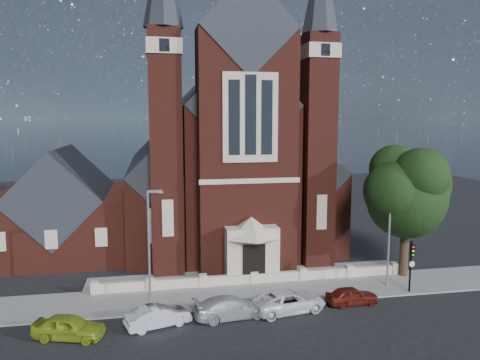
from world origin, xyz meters
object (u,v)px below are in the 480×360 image
object	(u,v)px
street_lamp_left	(150,240)
car_lime_van	(69,327)
car_dark_red	(352,296)
car_silver_a	(158,316)
street_lamp_right	(390,229)
street_tree	(410,194)
car_white_suv	(289,301)
parish_hall	(64,213)
car_silver_b	(231,307)
church	(222,162)
traffic_signal	(411,260)

from	to	relation	value
street_lamp_left	car_lime_van	xyz separation A→B (m)	(-4.80, -4.42, -3.88)
street_lamp_left	car_dark_red	world-z (taller)	street_lamp_left
car_silver_a	car_dark_red	size ratio (longest dim) A/B	1.12
street_lamp_left	street_lamp_right	world-z (taller)	same
street_tree	car_white_suv	xyz separation A→B (m)	(-11.42, -4.75, -6.25)
parish_hall	car_silver_b	world-z (taller)	parish_hall
church	street_lamp_left	xyz separation A→B (m)	(-7.91, -18.94, -3.59)
street_lamp_left	traffic_signal	distance (m)	19.08
traffic_signal	parish_hall	bearing A→B (deg)	150.02
traffic_signal	car_lime_van	distance (m)	23.95
street_tree	car_silver_a	distance (m)	21.78
parish_hall	car_dark_red	size ratio (longest dim) A/B	3.33
parish_hall	church	bearing A→B (deg)	17.16
parish_hall	street_tree	world-z (taller)	street_tree
street_lamp_left	car_silver_a	xyz separation A→B (m)	(0.38, -3.76, -3.92)
church	car_white_suv	bearing A→B (deg)	-86.94
traffic_signal	church	bearing A→B (deg)	118.20
street_lamp_right	traffic_signal	xyz separation A→B (m)	(0.91, -1.57, -2.02)
parish_hall	street_lamp_right	size ratio (longest dim) A/B	1.51
street_tree	car_white_suv	world-z (taller)	street_tree
street_tree	street_lamp_right	bearing A→B (deg)	-145.74
street_lamp_left	traffic_signal	world-z (taller)	street_lamp_left
parish_hall	street_tree	size ratio (longest dim) A/B	1.14
car_silver_a	car_silver_b	bearing A→B (deg)	-103.08
car_silver_b	traffic_signal	bearing A→B (deg)	-89.81
church	street_lamp_right	distance (m)	21.76
parish_hall	street_lamp_left	bearing A→B (deg)	-59.98
parish_hall	car_lime_van	bearing A→B (deg)	-79.87
car_dark_red	traffic_signal	bearing A→B (deg)	-80.04
car_silver_b	car_silver_a	bearing A→B (deg)	88.58
street_lamp_right	traffic_signal	size ratio (longest dim) A/B	2.02
street_lamp_right	car_silver_b	world-z (taller)	street_lamp_right
street_tree	car_lime_van	distance (m)	26.77
street_lamp_left	car_dark_red	bearing A→B (deg)	-11.05
traffic_signal	car_silver_b	world-z (taller)	traffic_signal
church	street_tree	size ratio (longest dim) A/B	3.26
parish_hall	street_lamp_left	size ratio (longest dim) A/B	1.51
parish_hall	car_white_suv	distance (m)	24.42
car_lime_van	car_silver_b	distance (m)	9.95
parish_hall	car_silver_b	size ratio (longest dim) A/B	2.50
church	car_dark_red	distance (m)	23.67
traffic_signal	car_dark_red	distance (m)	5.59
traffic_signal	car_white_suv	world-z (taller)	traffic_signal
church	car_dark_red	world-z (taller)	church
parish_hall	car_silver_b	xyz separation A→B (m)	(13.18, -17.30, -3.30)
traffic_signal	car_silver_a	world-z (taller)	traffic_signal
car_silver_a	car_white_suv	size ratio (longest dim) A/B	0.80
car_silver_b	car_white_suv	xyz separation A→B (m)	(3.99, 0.26, 0.00)
street_lamp_left	car_dark_red	distance (m)	14.61
church	car_silver_a	size ratio (longest dim) A/B	8.53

